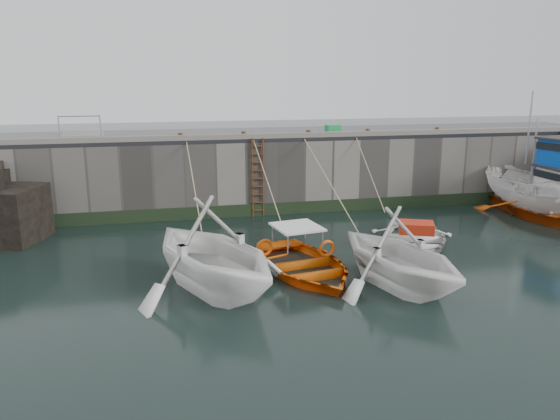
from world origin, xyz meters
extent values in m
plane|color=black|center=(0.00, 0.00, 0.00)|extent=(120.00, 120.00, 0.00)
cube|color=slate|center=(0.00, 12.50, 1.50)|extent=(30.00, 5.00, 3.00)
cube|color=black|center=(0.00, 12.50, 3.08)|extent=(30.00, 5.00, 0.16)
cube|color=slate|center=(0.00, 10.15, 3.26)|extent=(30.00, 0.30, 0.20)
cube|color=black|center=(0.00, 9.96, 0.25)|extent=(30.00, 0.08, 0.50)
cube|color=black|center=(-11.20, 8.40, 0.95)|extent=(2.96, 2.83, 1.90)
cylinder|color=#3F1E0F|center=(-2.22, 9.92, 1.60)|extent=(0.07, 0.07, 3.20)
cylinder|color=#3F1E0F|center=(-1.78, 9.92, 1.60)|extent=(0.07, 0.07, 3.20)
cube|color=#3F1E0F|center=(-2.00, 9.90, 0.25)|extent=(0.44, 0.06, 0.05)
cube|color=#3F1E0F|center=(-2.00, 9.90, 0.58)|extent=(0.44, 0.06, 0.05)
cube|color=#3F1E0F|center=(-2.00, 9.90, 0.91)|extent=(0.44, 0.06, 0.05)
cube|color=#3F1E0F|center=(-2.00, 9.90, 1.24)|extent=(0.44, 0.06, 0.05)
cube|color=#3F1E0F|center=(-2.00, 9.90, 1.57)|extent=(0.44, 0.06, 0.05)
cube|color=#3F1E0F|center=(-2.00, 9.90, 1.90)|extent=(0.44, 0.06, 0.05)
cube|color=#3F1E0F|center=(-2.00, 9.90, 2.23)|extent=(0.44, 0.06, 0.05)
cube|color=#3F1E0F|center=(-2.00, 9.90, 2.56)|extent=(0.44, 0.06, 0.05)
cube|color=#3F1E0F|center=(-2.00, 9.90, 2.89)|extent=(0.44, 0.06, 0.05)
imported|color=white|center=(-4.65, 2.30, 0.00)|extent=(6.44, 6.80, 2.82)
imported|color=orange|center=(-1.90, 3.11, 0.00)|extent=(4.01, 5.10, 0.96)
imported|color=white|center=(0.30, 1.47, 0.00)|extent=(5.20, 5.64, 2.48)
imported|color=white|center=(2.50, 4.94, 0.00)|extent=(4.68, 5.36, 0.93)
imported|color=white|center=(9.50, 7.30, 0.82)|extent=(3.61, 6.43, 2.34)
cylinder|color=#A5A8AD|center=(9.23, 8.47, 3.49)|extent=(0.08, 0.08, 3.00)
imported|color=#D54B0B|center=(9.50, 7.15, 0.28)|extent=(4.36, 6.10, 1.26)
cylinder|color=#A5A8AD|center=(9.50, 8.35, 2.41)|extent=(0.08, 0.08, 3.00)
cube|color=green|center=(1.85, 12.06, 3.32)|extent=(0.68, 0.52, 0.31)
cylinder|color=#A5A8AD|center=(-9.50, 10.60, 3.66)|extent=(0.05, 0.05, 1.00)
cylinder|color=#A5A8AD|center=(-8.00, 10.60, 3.66)|extent=(0.05, 0.05, 1.00)
cylinder|color=#A5A8AD|center=(-8.75, 10.60, 4.12)|extent=(1.50, 0.05, 0.05)
cube|color=gray|center=(-8.75, 11.10, 3.25)|extent=(1.60, 0.35, 0.18)
cube|color=gray|center=(-8.75, 11.45, 3.43)|extent=(1.60, 0.35, 0.18)
cylinder|color=#3F1E0F|center=(-5.00, 10.25, 3.30)|extent=(0.18, 0.18, 0.28)
cylinder|color=#3F1E0F|center=(-2.50, 10.25, 3.30)|extent=(0.18, 0.18, 0.28)
cylinder|color=#3F1E0F|center=(0.20, 10.25, 3.30)|extent=(0.18, 0.18, 0.28)
cylinder|color=#3F1E0F|center=(2.80, 10.25, 3.30)|extent=(0.18, 0.18, 0.28)
cylinder|color=#3F1E0F|center=(6.00, 10.25, 3.30)|extent=(0.18, 0.18, 0.28)
camera|label=1|loc=(-5.91, -11.50, 5.57)|focal=35.00mm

